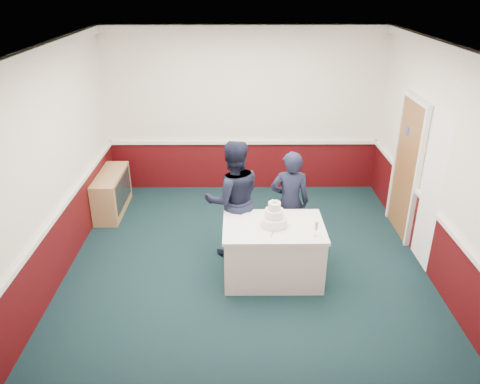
{
  "coord_description": "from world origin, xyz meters",
  "views": [
    {
      "loc": [
        -0.13,
        -5.79,
        3.75
      ],
      "look_at": [
        -0.09,
        -0.1,
        1.1
      ],
      "focal_mm": 35.0,
      "sensor_mm": 36.0,
      "label": 1
    }
  ],
  "objects_px": {
    "wedding_cake": "(274,218)",
    "champagne_flute": "(316,226)",
    "person_woman": "(290,202)",
    "sideboard": "(112,193)",
    "person_man": "(233,199)",
    "cake_knife": "(273,233)",
    "cake_table": "(273,251)"
  },
  "relations": [
    {
      "from": "wedding_cake",
      "to": "champagne_flute",
      "type": "relative_size",
      "value": 1.78
    },
    {
      "from": "wedding_cake",
      "to": "person_woman",
      "type": "xyz_separation_m",
      "value": [
        0.28,
        0.7,
        -0.12
      ]
    },
    {
      "from": "sideboard",
      "to": "wedding_cake",
      "type": "xyz_separation_m",
      "value": [
        2.63,
        -1.97,
        0.55
      ]
    },
    {
      "from": "person_man",
      "to": "person_woman",
      "type": "bearing_deg",
      "value": 173.69
    },
    {
      "from": "champagne_flute",
      "to": "person_woman",
      "type": "bearing_deg",
      "value": 102.63
    },
    {
      "from": "cake_knife",
      "to": "person_man",
      "type": "xyz_separation_m",
      "value": [
        -0.5,
        0.81,
        0.08
      ]
    },
    {
      "from": "cake_table",
      "to": "person_man",
      "type": "height_order",
      "value": "person_man"
    },
    {
      "from": "wedding_cake",
      "to": "cake_table",
      "type": "bearing_deg",
      "value": -90.0
    },
    {
      "from": "wedding_cake",
      "to": "person_man",
      "type": "height_order",
      "value": "person_man"
    },
    {
      "from": "sideboard",
      "to": "person_man",
      "type": "height_order",
      "value": "person_man"
    },
    {
      "from": "sideboard",
      "to": "champagne_flute",
      "type": "distance_m",
      "value": 3.89
    },
    {
      "from": "sideboard",
      "to": "cake_knife",
      "type": "relative_size",
      "value": 5.45
    },
    {
      "from": "sideboard",
      "to": "person_man",
      "type": "relative_size",
      "value": 0.69
    },
    {
      "from": "sideboard",
      "to": "person_woman",
      "type": "xyz_separation_m",
      "value": [
        2.91,
        -1.27,
        0.43
      ]
    },
    {
      "from": "sideboard",
      "to": "person_man",
      "type": "xyz_separation_m",
      "value": [
        2.09,
        -1.36,
        0.52
      ]
    },
    {
      "from": "cake_table",
      "to": "cake_knife",
      "type": "height_order",
      "value": "cake_knife"
    },
    {
      "from": "champagne_flute",
      "to": "person_man",
      "type": "distance_m",
      "value": 1.36
    },
    {
      "from": "wedding_cake",
      "to": "person_woman",
      "type": "height_order",
      "value": "person_woman"
    },
    {
      "from": "cake_knife",
      "to": "person_man",
      "type": "bearing_deg",
      "value": 138.12
    },
    {
      "from": "wedding_cake",
      "to": "cake_knife",
      "type": "xyz_separation_m",
      "value": [
        -0.03,
        -0.2,
        -0.11
      ]
    },
    {
      "from": "wedding_cake",
      "to": "person_woman",
      "type": "relative_size",
      "value": 0.23
    },
    {
      "from": "wedding_cake",
      "to": "sideboard",
      "type": "bearing_deg",
      "value": 143.19
    },
    {
      "from": "cake_knife",
      "to": "person_woman",
      "type": "relative_size",
      "value": 0.14
    },
    {
      "from": "cake_table",
      "to": "champagne_flute",
      "type": "relative_size",
      "value": 6.44
    },
    {
      "from": "sideboard",
      "to": "cake_knife",
      "type": "height_order",
      "value": "cake_knife"
    },
    {
      "from": "champagne_flute",
      "to": "person_woman",
      "type": "distance_m",
      "value": 1.01
    },
    {
      "from": "sideboard",
      "to": "champagne_flute",
      "type": "height_order",
      "value": "champagne_flute"
    },
    {
      "from": "wedding_cake",
      "to": "person_woman",
      "type": "distance_m",
      "value": 0.76
    },
    {
      "from": "champagne_flute",
      "to": "person_man",
      "type": "bearing_deg",
      "value": 139.38
    },
    {
      "from": "cake_table",
      "to": "champagne_flute",
      "type": "height_order",
      "value": "champagne_flute"
    },
    {
      "from": "cake_knife",
      "to": "person_woman",
      "type": "distance_m",
      "value": 0.95
    },
    {
      "from": "cake_table",
      "to": "person_woman",
      "type": "relative_size",
      "value": 0.85
    }
  ]
}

